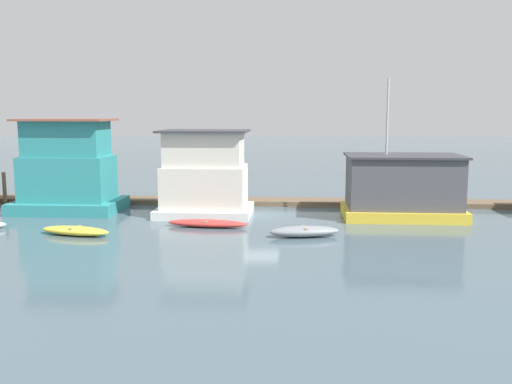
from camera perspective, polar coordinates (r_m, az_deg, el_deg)
name	(u,v)px	position (r m, az deg, el deg)	size (l,w,h in m)	color
ground_plane	(257,214)	(32.64, 0.13, -2.18)	(200.00, 200.00, 0.00)	#475B66
dock_walkway	(261,201)	(36.06, 0.51, -0.96)	(51.00, 2.02, 0.30)	brown
houseboat_teal	(68,171)	(34.87, -18.31, 2.00)	(6.01, 4.18, 5.39)	teal
houseboat_white	(205,176)	(32.12, -5.15, 1.62)	(5.25, 4.10, 4.78)	white
houseboat_yellow	(403,187)	(32.28, 14.45, 0.47)	(6.43, 4.10, 7.55)	gold
dinghy_yellow	(75,231)	(28.41, -17.62, -3.71)	(3.69, 1.78, 0.41)	yellow
dinghy_red	(207,223)	(29.05, -4.88, -3.13)	(4.23, 1.37, 0.38)	red
dinghy_grey	(304,231)	(26.80, 4.86, -3.94)	(3.43, 1.64, 0.51)	gray
mooring_post_far_left	(4,188)	(39.17, -23.85, 0.35)	(0.23, 0.23, 2.03)	#846B4C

